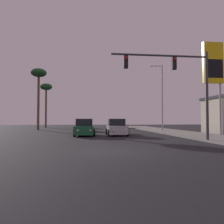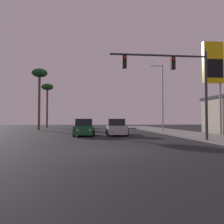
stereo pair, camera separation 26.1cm
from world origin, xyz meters
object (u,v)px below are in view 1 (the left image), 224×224
(car_tan, at_px, (118,124))
(traffic_light_mast, at_px, (180,77))
(car_blue, at_px, (84,124))
(gas_station_sign, at_px, (213,68))
(car_green, at_px, (84,128))
(car_silver, at_px, (117,128))
(palm_tree_far, at_px, (46,89))
(palm_tree_mid, at_px, (39,77))
(street_lamp, at_px, (161,94))
(car_grey, at_px, (82,126))

(car_tan, xyz_separation_m, traffic_light_mast, (0.75, -27.27, 3.96))
(car_blue, xyz_separation_m, gas_station_sign, (12.65, -21.57, 5.86))
(car_green, bearing_deg, car_blue, -87.38)
(car_tan, distance_m, car_silver, 20.46)
(gas_station_sign, bearing_deg, palm_tree_far, 129.03)
(palm_tree_far, bearing_deg, palm_tree_mid, -86.14)
(car_silver, xyz_separation_m, palm_tree_far, (-11.22, 22.79, 6.97))
(traffic_light_mast, xyz_separation_m, street_lamp, (3.36, 13.69, 0.40))
(car_tan, xyz_separation_m, street_lamp, (4.11, -13.58, 4.36))
(car_green, bearing_deg, palm_tree_far, -68.99)
(car_green, bearing_deg, traffic_light_mast, 137.47)
(car_tan, xyz_separation_m, gas_station_sign, (6.17, -22.58, 5.86))
(car_grey, distance_m, car_green, 9.30)
(car_tan, bearing_deg, palm_tree_far, -11.70)
(car_grey, xyz_separation_m, gas_station_sign, (12.81, -11.44, 5.86))
(gas_station_sign, bearing_deg, palm_tree_mid, 142.47)
(car_green, xyz_separation_m, gas_station_sign, (12.40, -2.15, 5.86))
(car_silver, relative_size, street_lamp, 0.48)
(gas_station_sign, height_order, palm_tree_mid, palm_tree_mid)
(car_silver, xyz_separation_m, gas_station_sign, (9.15, -2.34, 5.86))
(car_green, relative_size, palm_tree_mid, 0.45)
(car_grey, height_order, car_green, same)
(car_silver, bearing_deg, street_lamp, -135.35)
(car_green, bearing_deg, car_grey, -85.58)
(car_green, distance_m, palm_tree_mid, 16.71)
(car_silver, distance_m, car_green, 3.26)
(car_silver, relative_size, gas_station_sign, 0.48)
(traffic_light_mast, bearing_deg, car_silver, 117.93)
(car_grey, height_order, gas_station_sign, gas_station_sign)
(traffic_light_mast, distance_m, street_lamp, 14.10)
(car_silver, xyz_separation_m, palm_tree_mid, (-10.55, 12.79, 7.59))
(street_lamp, relative_size, palm_tree_mid, 0.94)
(car_blue, xyz_separation_m, car_green, (0.25, -19.42, 0.00))
(car_tan, xyz_separation_m, palm_tree_far, (-14.20, 2.55, 6.97))
(car_grey, distance_m, gas_station_sign, 18.15)
(car_green, relative_size, traffic_light_mast, 0.60)
(car_grey, xyz_separation_m, car_green, (0.41, -9.29, 0.00))
(car_green, height_order, palm_tree_mid, palm_tree_mid)
(car_blue, relative_size, car_silver, 1.00)
(car_silver, relative_size, palm_tree_mid, 0.45)
(car_grey, relative_size, car_blue, 1.00)
(car_tan, relative_size, street_lamp, 0.48)
(car_green, bearing_deg, car_tan, -105.08)
(gas_station_sign, height_order, palm_tree_far, gas_station_sign)
(car_tan, bearing_deg, car_grey, 57.67)
(car_tan, relative_size, car_grey, 1.00)
(traffic_light_mast, relative_size, palm_tree_far, 0.81)
(car_silver, bearing_deg, palm_tree_mid, -49.08)
(car_tan, relative_size, car_blue, 1.00)
(gas_station_sign, xyz_separation_m, palm_tree_mid, (-19.70, 15.13, 1.73))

